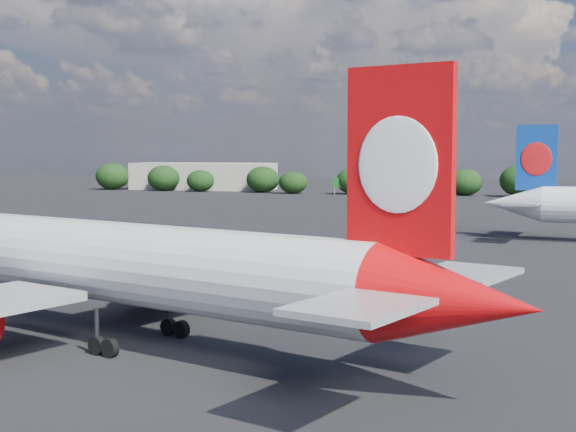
# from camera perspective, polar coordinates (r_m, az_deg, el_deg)

# --- Properties ---
(ground) EXTENTS (500.00, 500.00, 0.00)m
(ground) POSITION_cam_1_polar(r_m,az_deg,el_deg) (97.47, -0.85, -2.25)
(ground) COLOR black
(ground) RESTS_ON ground
(qantas_airliner) EXTENTS (47.18, 45.29, 15.76)m
(qantas_airliner) POSITION_cam_1_polar(r_m,az_deg,el_deg) (49.54, -11.17, -3.51)
(qantas_airliner) COLOR silver
(qantas_airliner) RESTS_ON ground
(terminal_building) EXTENTS (42.00, 16.00, 8.00)m
(terminal_building) POSITION_cam_1_polar(r_m,az_deg,el_deg) (243.36, -6.03, 2.83)
(terminal_building) COLOR #A2998C
(terminal_building) RESTS_ON ground
(highway_sign) EXTENTS (6.00, 0.30, 4.50)m
(highway_sign) POSITION_cam_1_polar(r_m,az_deg,el_deg) (213.69, 3.99, 2.36)
(highway_sign) COLOR #136019
(highway_sign) RESTS_ON ground
(billboard_yellow) EXTENTS (5.00, 0.30, 5.50)m
(billboard_yellow) POSITION_cam_1_polar(r_m,az_deg,el_deg) (215.05, 12.17, 2.48)
(billboard_yellow) COLOR yellow
(billboard_yellow) RESTS_ON ground
(horizon_treeline) EXTENTS (205.76, 14.54, 9.01)m
(horizon_treeline) POSITION_cam_1_polar(r_m,az_deg,el_deg) (213.61, 10.97, 2.43)
(horizon_treeline) COLOR black
(horizon_treeline) RESTS_ON ground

